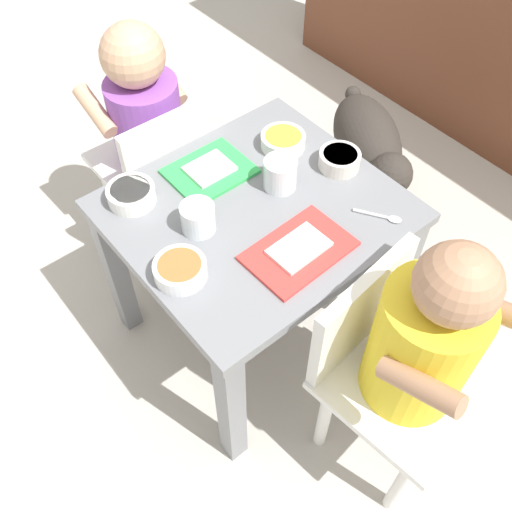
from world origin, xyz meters
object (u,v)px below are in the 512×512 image
seated_child_right (417,344)px  spoon_by_left_tray (382,216)px  seated_child_left (147,122)px  food_tray_right (299,250)px  dog (369,144)px  cereal_bowl_left_side (180,270)px  cereal_bowl_right_side (131,194)px  veggie_bowl_far (283,141)px  veggie_bowl_near (340,159)px  dining_table (256,235)px  food_tray_left (210,171)px  water_cup_right (280,175)px  water_cup_left (198,219)px

seated_child_right → spoon_by_left_tray: seated_child_right is taller
seated_child_left → food_tray_right: (0.56, -0.01, 0.04)m
dog → cereal_bowl_left_side: 0.87m
seated_child_left → cereal_bowl_right_side: size_ratio=6.74×
food_tray_right → spoon_by_left_tray: 0.19m
cereal_bowl_right_side → dog: bearing=90.1°
cereal_bowl_right_side → cereal_bowl_left_side: bearing=-8.4°
veggie_bowl_far → veggie_bowl_near: bearing=22.0°
dining_table → cereal_bowl_left_side: (0.05, -0.22, 0.10)m
food_tray_left → food_tray_right: bearing=-0.0°
cereal_bowl_left_side → seated_child_right: bearing=33.4°
food_tray_right → cereal_bowl_right_side: 0.36m
water_cup_right → seated_child_right: bearing=-7.1°
seated_child_right → food_tray_left: size_ratio=4.02×
food_tray_left → water_cup_right: water_cup_right is taller
seated_child_right → cereal_bowl_right_side: seated_child_right is taller
dog → spoon_by_left_tray: 0.60m
cereal_bowl_right_side → seated_child_right: bearing=19.5°
dining_table → water_cup_left: size_ratio=8.13×
water_cup_right → veggie_bowl_far: water_cup_right is taller
seated_child_right → dog: (-0.59, 0.55, -0.24)m
spoon_by_left_tray → water_cup_left: bearing=-125.0°
food_tray_right → water_cup_right: 0.18m
water_cup_right → veggie_bowl_far: size_ratio=0.70×
seated_child_right → veggie_bowl_near: (-0.40, 0.19, 0.04)m
dog → food_tray_left: (0.03, -0.59, 0.27)m
seated_child_left → food_tray_right: seated_child_left is taller
dining_table → veggie_bowl_far: (-0.11, 0.17, 0.10)m
seated_child_left → veggie_bowl_near: size_ratio=7.42×
dining_table → veggie_bowl_far: bearing=122.9°
water_cup_left → seated_child_right: bearing=18.5°
dog → food_tray_left: bearing=-86.7°
water_cup_left → spoon_by_left_tray: bearing=55.0°
food_tray_right → water_cup_right: bearing=150.6°
seated_child_left → cereal_bowl_right_side: (0.24, -0.18, 0.05)m
seated_child_left → veggie_bowl_far: size_ratio=6.68×
cereal_bowl_left_side → food_tray_left: bearing=132.5°
seated_child_right → food_tray_right: size_ratio=3.31×
seated_child_right → dog: seated_child_right is taller
cereal_bowl_left_side → cereal_bowl_right_side: bearing=171.6°
cereal_bowl_left_side → spoon_by_left_tray: bearing=70.9°
dog → veggie_bowl_near: bearing=-61.5°
cereal_bowl_right_side → veggie_bowl_far: cereal_bowl_right_side is taller
dining_table → seated_child_right: size_ratio=0.80×
dining_table → water_cup_right: water_cup_right is taller
seated_child_left → veggie_bowl_far: bearing=29.2°
dining_table → seated_child_left: size_ratio=0.83×
dining_table → seated_child_right: (0.41, 0.02, 0.06)m
water_cup_right → veggie_bowl_far: bearing=135.9°
dog → food_tray_left: 0.65m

